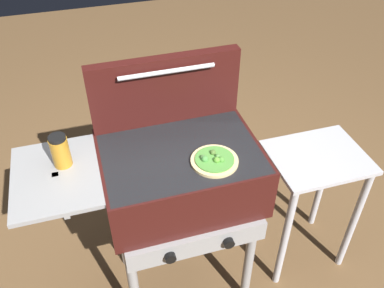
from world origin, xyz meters
The scene contains 6 objects.
ground_plane centered at (0.00, 0.00, 0.00)m, with size 8.00×8.00×0.00m, color brown.
grill centered at (-0.01, 0.00, 0.76)m, with size 0.96×0.53×0.90m.
grill_lid_open centered at (0.00, 0.21, 1.05)m, with size 0.63×0.08×0.30m.
pizza_veggie centered at (0.11, -0.11, 0.91)m, with size 0.18×0.18×0.04m.
sauce_jar centered at (-0.45, 0.05, 0.97)m, with size 0.07×0.07×0.13m.
prep_table centered at (0.66, 0.00, 0.51)m, with size 0.44×0.36×0.71m.
Camera 1 is at (-0.31, -1.21, 1.96)m, focal length 38.66 mm.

